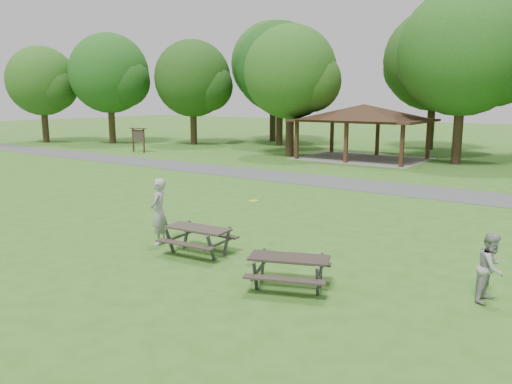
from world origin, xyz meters
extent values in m
plane|color=#33651D|center=(0.00, 0.00, 0.00)|extent=(160.00, 160.00, 0.00)
cube|color=#48494B|center=(0.00, 14.00, 0.01)|extent=(120.00, 3.20, 0.02)
cube|color=#321E12|center=(-7.70, 21.30, 1.30)|extent=(0.22, 0.22, 2.60)
cube|color=#372014|center=(-7.70, 26.70, 1.30)|extent=(0.22, 0.22, 2.60)
cube|color=#3D2216|center=(-4.00, 21.30, 1.30)|extent=(0.22, 0.22, 2.60)
cube|color=#392514|center=(-4.00, 26.70, 1.30)|extent=(0.22, 0.22, 2.60)
cube|color=#331D12|center=(-0.30, 21.30, 1.30)|extent=(0.22, 0.22, 2.60)
cube|color=#3E2816|center=(-0.30, 26.70, 1.30)|extent=(0.22, 0.22, 2.60)
cube|color=#372016|center=(-4.00, 24.00, 2.68)|extent=(8.60, 6.60, 0.16)
pyramid|color=black|center=(-4.00, 24.00, 3.26)|extent=(7.01, 7.01, 1.00)
cube|color=gray|center=(-4.00, 24.00, 0.01)|extent=(8.40, 6.40, 0.03)
cube|color=#332012|center=(-20.60, 18.00, 0.90)|extent=(0.10, 0.10, 1.80)
cube|color=#362213|center=(-19.40, 18.00, 0.90)|extent=(0.10, 0.10, 1.80)
cube|color=#2D2620|center=(-20.00, 18.00, 1.30)|extent=(1.40, 0.06, 0.90)
cube|color=#2F1E13|center=(-20.00, 18.00, 1.85)|extent=(1.60, 0.30, 0.06)
cylinder|color=#322416|center=(-28.00, 22.00, 1.84)|extent=(0.60, 0.60, 3.67)
sphere|color=#174A15|center=(-28.00, 22.00, 6.38)|extent=(7.20, 7.20, 7.20)
sphere|color=#154012|center=(-26.38, 22.30, 5.66)|extent=(4.68, 4.68, 4.68)
sphere|color=#184C15|center=(-29.44, 21.80, 5.83)|extent=(4.32, 4.32, 4.32)
cylinder|color=#322416|center=(-21.00, 25.50, 1.66)|extent=(0.60, 0.60, 3.32)
sphere|color=#194012|center=(-21.00, 25.50, 5.88)|extent=(6.80, 6.80, 6.80)
sphere|color=#183F12|center=(-19.47, 25.80, 5.20)|extent=(4.42, 4.42, 4.42)
sphere|color=#1B4C15|center=(-22.36, 25.30, 5.37)|extent=(4.08, 4.08, 4.08)
cylinder|color=black|center=(-14.00, 29.00, 1.92)|extent=(0.60, 0.60, 3.85)
sphere|color=#123F12|center=(-14.00, 29.00, 6.77)|extent=(7.80, 7.80, 7.80)
sphere|color=#1A4212|center=(-12.25, 29.30, 5.99)|extent=(5.07, 5.07, 5.07)
sphere|color=#154614|center=(-15.56, 28.80, 6.19)|extent=(4.68, 4.68, 4.68)
cylinder|color=black|center=(-9.00, 22.50, 1.75)|extent=(0.60, 0.60, 3.50)
sphere|color=#1F4F16|center=(-9.00, 22.50, 5.97)|extent=(6.60, 6.60, 6.60)
sphere|color=#1F4914|center=(-7.52, 22.80, 5.31)|extent=(4.29, 4.29, 4.29)
sphere|color=#1C4D16|center=(-10.32, 22.30, 5.48)|extent=(3.96, 3.96, 3.96)
cylinder|color=#312115|center=(2.00, 25.00, 2.01)|extent=(0.60, 0.60, 4.02)
sphere|color=#1B4D16|center=(2.00, 25.00, 7.02)|extent=(8.00, 8.00, 8.00)
sphere|color=#174614|center=(3.80, 25.30, 6.22)|extent=(5.20, 5.20, 5.20)
sphere|color=#1C4413|center=(0.40, 24.80, 6.42)|extent=(4.80, 4.80, 4.80)
cylinder|color=black|center=(-17.00, 32.50, 2.19)|extent=(0.60, 0.60, 4.38)
sphere|color=#1A4C15|center=(-17.00, 32.50, 7.38)|extent=(8.00, 8.00, 8.00)
sphere|color=#1D4A15|center=(-15.20, 32.80, 6.58)|extent=(5.20, 5.20, 5.20)
sphere|color=#1E4C15|center=(-18.60, 32.30, 6.78)|extent=(4.80, 4.80, 4.80)
cylinder|color=black|center=(-2.00, 33.00, 2.06)|extent=(0.60, 0.60, 4.13)
sphere|color=#1B4513|center=(-2.00, 33.00, 7.13)|extent=(8.00, 8.00, 8.00)
sphere|color=#134413|center=(-0.20, 33.30, 6.33)|extent=(5.20, 5.20, 5.20)
sphere|color=#1C4B15|center=(-3.60, 32.80, 6.53)|extent=(4.80, 4.80, 4.80)
cylinder|color=#322316|center=(-34.00, 19.00, 1.66)|extent=(0.60, 0.60, 3.32)
sphere|color=#204E16|center=(-34.00, 19.00, 5.72)|extent=(6.40, 6.40, 6.40)
sphere|color=#1A4112|center=(-32.56, 19.30, 5.08)|extent=(4.16, 4.16, 4.16)
sphere|color=#1B4A15|center=(-35.28, 18.80, 5.24)|extent=(3.84, 3.84, 3.84)
cube|color=#322A24|center=(1.00, 1.26, 0.72)|extent=(1.84, 0.87, 0.05)
cube|color=#2D2620|center=(1.06, 0.67, 0.43)|extent=(1.80, 0.42, 0.04)
cube|color=#2C241F|center=(0.95, 1.84, 0.43)|extent=(1.80, 0.42, 0.04)
cube|color=#3F3E41|center=(0.35, 0.83, 0.36)|extent=(0.09, 0.38, 0.77)
cube|color=#414144|center=(0.29, 1.57, 0.36)|extent=(0.09, 0.38, 0.77)
cube|color=#444447|center=(0.32, 1.20, 0.39)|extent=(0.19, 1.45, 0.05)
cube|color=#414144|center=(1.72, 0.95, 0.36)|extent=(0.09, 0.38, 0.77)
cube|color=#464649|center=(1.65, 1.69, 0.36)|extent=(0.09, 0.38, 0.77)
cube|color=#454548|center=(1.68, 1.32, 0.39)|extent=(0.19, 1.45, 0.05)
cube|color=#2A221E|center=(4.32, 0.54, 0.72)|extent=(1.89, 1.29, 0.05)
cube|color=#2E2621|center=(4.53, 0.00, 0.43)|extent=(1.73, 0.88, 0.04)
cube|color=#2A241E|center=(4.11, 1.08, 0.43)|extent=(1.73, 0.88, 0.04)
cube|color=#39393B|center=(3.83, -0.05, 0.36)|extent=(0.19, 0.36, 0.77)
cube|color=#404042|center=(3.56, 0.63, 0.36)|extent=(0.19, 0.36, 0.77)
cube|color=#3A3A3C|center=(3.69, 0.29, 0.39)|extent=(0.58, 1.36, 0.05)
cube|color=#464649|center=(5.09, 0.44, 0.36)|extent=(0.19, 0.36, 0.77)
cube|color=#424245|center=(4.82, 1.13, 0.36)|extent=(0.19, 0.36, 0.77)
cube|color=#464749|center=(4.95, 0.79, 0.39)|extent=(0.58, 1.36, 0.05)
cylinder|color=yellow|center=(2.55, 1.69, 1.60)|extent=(0.28, 0.28, 0.02)
imported|color=#A2A2A4|center=(-0.56, 1.33, 0.97)|extent=(0.71, 0.83, 1.94)
imported|color=#9B9B9E|center=(8.12, 2.34, 0.74)|extent=(0.66, 0.79, 1.47)
camera|label=1|loc=(9.79, -8.53, 4.21)|focal=35.00mm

